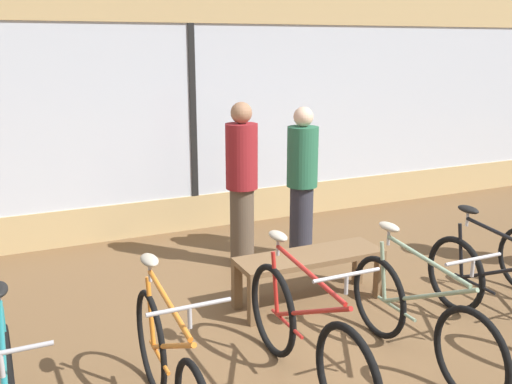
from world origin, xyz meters
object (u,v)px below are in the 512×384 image
at_px(bicycle_center_right, 419,318).
at_px(customer_by_window, 302,178).
at_px(display_bench, 310,263).
at_px(bicycle_right, 499,292).
at_px(bicycle_left, 170,371).
at_px(bicycle_center_left, 305,336).
at_px(customer_near_rack, 242,181).

bearing_deg(bicycle_center_right, customer_by_window, 82.80).
height_order(bicycle_center_right, display_bench, bicycle_center_right).
relative_size(bicycle_right, display_bench, 1.22).
bearing_deg(display_bench, bicycle_left, -144.28).
bearing_deg(bicycle_center_left, bicycle_left, -177.68).
height_order(bicycle_center_left, bicycle_center_right, bicycle_center_left).
bearing_deg(bicycle_center_right, display_bench, 99.14).
relative_size(bicycle_right, customer_by_window, 1.00).
bearing_deg(bicycle_center_right, bicycle_center_left, 174.13).
distance_m(bicycle_center_left, customer_near_rack, 2.42).
height_order(bicycle_center_left, customer_by_window, customer_by_window).
distance_m(bicycle_left, display_bench, 2.08).
bearing_deg(bicycle_right, bicycle_center_right, -173.83).
bearing_deg(bicycle_left, display_bench, 35.72).
height_order(bicycle_center_left, customer_near_rack, customer_near_rack).
bearing_deg(customer_near_rack, bicycle_left, -122.41).
bearing_deg(customer_by_window, bicycle_right, -74.77).
bearing_deg(customer_near_rack, bicycle_center_right, -80.41).
xyz_separation_m(bicycle_left, customer_near_rack, (1.49, 2.34, 0.54)).
bearing_deg(bicycle_center_left, bicycle_center_right, -5.87).
relative_size(bicycle_center_left, customer_by_window, 1.04).
xyz_separation_m(bicycle_center_left, display_bench, (0.71, 1.17, -0.00)).
distance_m(bicycle_center_right, bicycle_right, 0.92).
bearing_deg(display_bench, customer_near_rack, 100.10).
xyz_separation_m(bicycle_center_right, bicycle_right, (0.91, 0.10, -0.00)).
xyz_separation_m(customer_near_rack, customer_by_window, (0.70, -0.04, -0.02)).
height_order(bicycle_center_right, customer_by_window, customer_by_window).
relative_size(bicycle_center_left, bicycle_right, 1.04).
bearing_deg(display_bench, customer_by_window, 65.20).
relative_size(bicycle_left, bicycle_center_right, 1.00).
bearing_deg(customer_by_window, bicycle_center_left, -118.23).
distance_m(bicycle_center_left, bicycle_right, 1.83).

